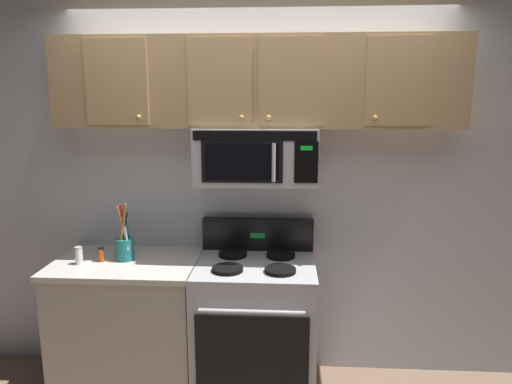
{
  "coord_description": "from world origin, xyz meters",
  "views": [
    {
      "loc": [
        0.18,
        -2.39,
        1.93
      ],
      "look_at": [
        0.0,
        0.49,
        1.35
      ],
      "focal_mm": 32.79,
      "sensor_mm": 36.0,
      "label": 1
    }
  ],
  "objects_px": {
    "salt_shaker": "(79,256)",
    "spice_jar": "(101,254)",
    "over_range_microwave": "(256,156)",
    "utensil_crock_teal": "(125,244)",
    "stove_range": "(255,326)"
  },
  "relations": [
    {
      "from": "salt_shaker",
      "to": "spice_jar",
      "type": "distance_m",
      "value": 0.13
    },
    {
      "from": "over_range_microwave",
      "to": "utensil_crock_teal",
      "type": "relative_size",
      "value": 1.96
    },
    {
      "from": "utensil_crock_teal",
      "to": "stove_range",
      "type": "bearing_deg",
      "value": -0.72
    },
    {
      "from": "utensil_crock_teal",
      "to": "salt_shaker",
      "type": "xyz_separation_m",
      "value": [
        -0.27,
        -0.09,
        -0.05
      ]
    },
    {
      "from": "stove_range",
      "to": "utensil_crock_teal",
      "type": "bearing_deg",
      "value": 179.28
    },
    {
      "from": "spice_jar",
      "to": "over_range_microwave",
      "type": "bearing_deg",
      "value": 8.04
    },
    {
      "from": "stove_range",
      "to": "salt_shaker",
      "type": "xyz_separation_m",
      "value": [
        -1.11,
        -0.08,
        0.49
      ]
    },
    {
      "from": "utensil_crock_teal",
      "to": "salt_shaker",
      "type": "relative_size",
      "value": 3.4
    },
    {
      "from": "utensil_crock_teal",
      "to": "spice_jar",
      "type": "height_order",
      "value": "utensil_crock_teal"
    },
    {
      "from": "utensil_crock_teal",
      "to": "spice_jar",
      "type": "bearing_deg",
      "value": -166.87
    },
    {
      "from": "stove_range",
      "to": "spice_jar",
      "type": "relative_size",
      "value": 11.58
    },
    {
      "from": "stove_range",
      "to": "spice_jar",
      "type": "distance_m",
      "value": 1.1
    },
    {
      "from": "stove_range",
      "to": "utensil_crock_teal",
      "type": "height_order",
      "value": "utensil_crock_teal"
    },
    {
      "from": "stove_range",
      "to": "utensil_crock_teal",
      "type": "relative_size",
      "value": 2.89
    },
    {
      "from": "utensil_crock_teal",
      "to": "over_range_microwave",
      "type": "bearing_deg",
      "value": 7.14
    }
  ]
}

